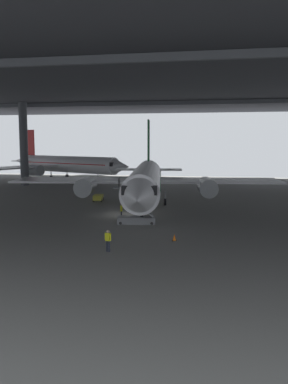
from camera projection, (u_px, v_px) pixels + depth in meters
The scene contains 9 objects.
ground_plane at pixel (130, 215), 47.97m from camera, with size 110.00×110.00×0.00m, color gray.
hangar_structure at pixel (151, 86), 59.47m from camera, with size 121.00×99.00×16.76m.
airplane_main at pixel (146, 180), 52.67m from camera, with size 35.99×36.94×11.55m.
boarding_stairs at pixel (136, 216), 42.86m from camera, with size 4.38×2.06×4.68m.
crew_worker_near_nose at pixel (108, 239), 31.85m from camera, with size 0.53×0.30×1.67m.
crew_worker_by_stairs at pixel (121, 210), 45.21m from camera, with size 0.30×0.54×1.72m.
airplane_distant at pixel (65, 164), 92.01m from camera, with size 32.92×32.99×10.98m.
traffic_cone_orange at pixel (174, 237), 35.40m from camera, with size 0.36×0.36×0.60m.
baggage_tug at pixel (98, 197), 58.89m from camera, with size 1.56×2.35×0.90m.
Camera 1 is at (10.51, -46.16, 8.31)m, focal length 39.43 mm.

